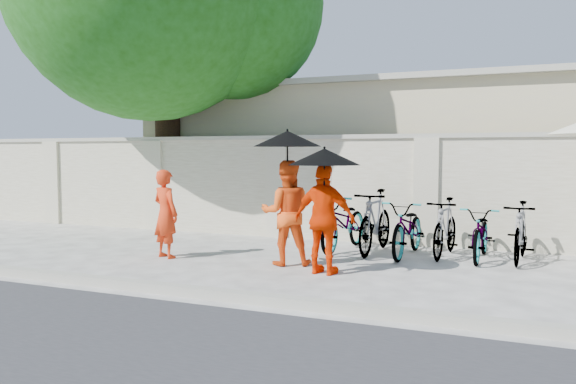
% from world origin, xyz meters
% --- Properties ---
extents(ground, '(80.00, 80.00, 0.00)m').
position_xyz_m(ground, '(0.00, 0.00, 0.00)').
color(ground, silver).
extents(kerb, '(40.00, 0.16, 0.12)m').
position_xyz_m(kerb, '(0.00, -1.70, 0.06)').
color(kerb, '#A3A191').
rests_on(kerb, ground).
extents(compound_wall, '(20.00, 0.30, 2.00)m').
position_xyz_m(compound_wall, '(1.00, 3.20, 1.00)').
color(compound_wall, beige).
rests_on(compound_wall, ground).
extents(building_behind, '(14.00, 6.00, 3.20)m').
position_xyz_m(building_behind, '(2.00, 7.00, 1.60)').
color(building_behind, '#B8AC8E').
rests_on(building_behind, ground).
extents(monk_left, '(0.62, 0.50, 1.46)m').
position_xyz_m(monk_left, '(-1.79, 0.30, 0.73)').
color(monk_left, red).
rests_on(monk_left, ground).
extents(monk_center, '(0.96, 0.87, 1.62)m').
position_xyz_m(monk_center, '(0.28, 0.51, 0.81)').
color(monk_center, '#FF5414').
rests_on(monk_center, ground).
extents(parasol_center, '(1.03, 1.03, 1.15)m').
position_xyz_m(parasol_center, '(0.33, 0.43, 1.94)').
color(parasol_center, black).
rests_on(parasol_center, ground).
extents(monk_right, '(0.97, 0.50, 1.58)m').
position_xyz_m(monk_right, '(1.04, 0.10, 0.79)').
color(monk_right, '#F03100').
rests_on(monk_right, ground).
extents(parasol_right, '(1.01, 1.01, 0.89)m').
position_xyz_m(parasol_right, '(1.06, 0.02, 1.67)').
color(parasol_right, black).
rests_on(parasol_right, ground).
extents(bike_0, '(0.83, 1.95, 1.00)m').
position_xyz_m(bike_0, '(0.73, 2.10, 0.50)').
color(bike_0, gray).
rests_on(bike_0, ground).
extents(bike_1, '(0.59, 1.85, 1.10)m').
position_xyz_m(bike_1, '(1.31, 2.02, 0.55)').
color(bike_1, gray).
rests_on(bike_1, ground).
extents(bike_2, '(0.72, 1.83, 0.94)m').
position_xyz_m(bike_2, '(1.89, 1.95, 0.47)').
color(bike_2, gray).
rests_on(bike_2, ground).
extents(bike_3, '(0.61, 1.67, 0.98)m').
position_xyz_m(bike_3, '(2.46, 2.12, 0.49)').
color(bike_3, gray).
rests_on(bike_3, ground).
extents(bike_4, '(0.64, 1.68, 0.87)m').
position_xyz_m(bike_4, '(3.04, 2.07, 0.44)').
color(bike_4, gray).
rests_on(bike_4, ground).
extents(bike_5, '(0.59, 1.63, 0.96)m').
position_xyz_m(bike_5, '(3.62, 2.11, 0.48)').
color(bike_5, gray).
rests_on(bike_5, ground).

